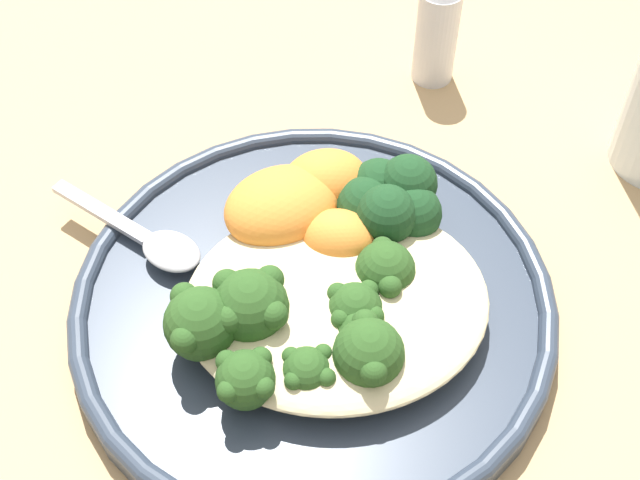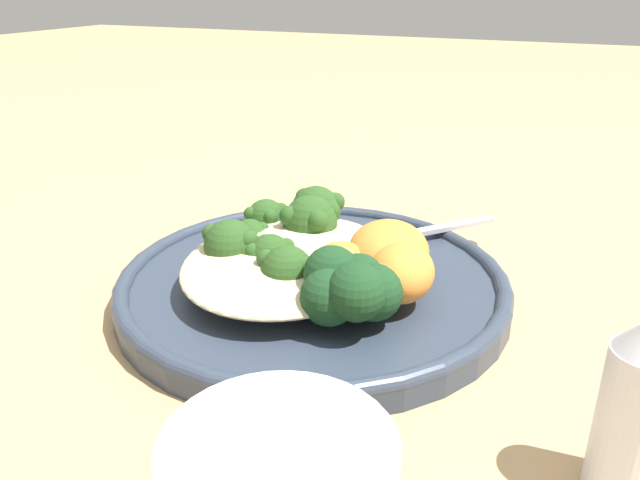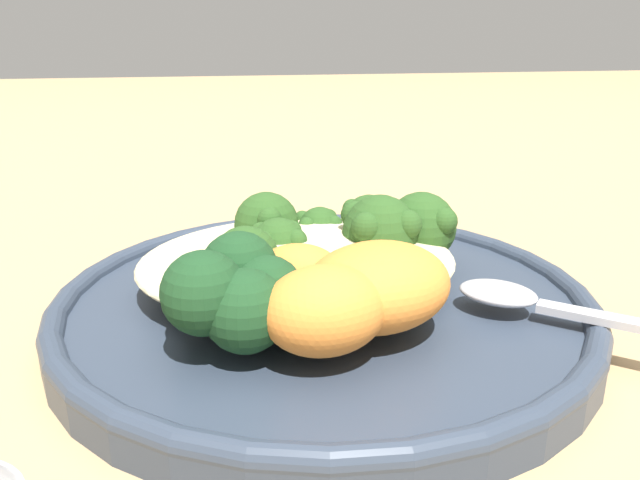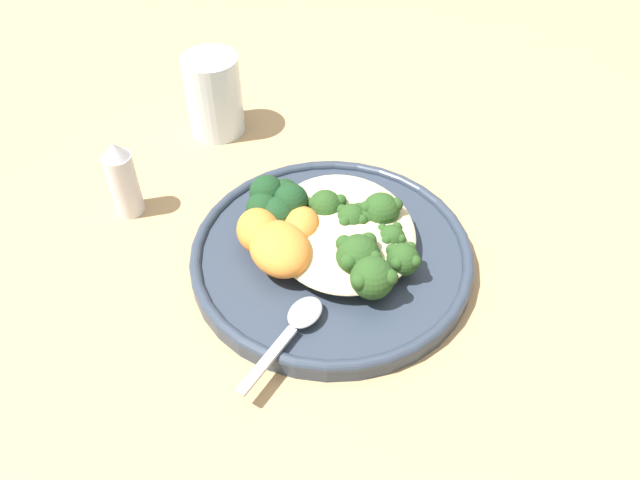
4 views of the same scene
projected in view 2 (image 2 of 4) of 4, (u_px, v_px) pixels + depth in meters
The scene contains 17 objects.
ground_plane at pixel (313, 297), 0.46m from camera, with size 4.00×4.00×0.00m, color tan.
plate at pixel (312, 281), 0.46m from camera, with size 0.28×0.28×0.02m.
quinoa_mound at pixel (290, 260), 0.44m from camera, with size 0.17×0.15×0.02m, color beige.
broccoli_stalk_0 at pixel (320, 216), 0.50m from camera, with size 0.08×0.08×0.04m.
broccoli_stalk_1 at pixel (315, 225), 0.48m from camera, with size 0.05×0.08×0.04m.
broccoli_stalk_2 at pixel (291, 229), 0.49m from camera, with size 0.05×0.12×0.03m.
broccoli_stalk_3 at pixel (283, 242), 0.47m from camera, with size 0.03×0.11×0.03m.
broccoli_stalk_4 at pixel (255, 249), 0.45m from camera, with size 0.08×0.11×0.04m.
broccoli_stalk_5 at pixel (290, 255), 0.45m from camera, with size 0.08×0.10×0.03m.
broccoli_stalk_6 at pixel (288, 256), 0.44m from camera, with size 0.07×0.07×0.03m.
broccoli_stalk_7 at pixel (293, 270), 0.42m from camera, with size 0.09×0.05×0.03m.
sweet_potato_chunk_0 at pixel (401, 272), 0.41m from camera, with size 0.05×0.04×0.04m, color orange.
sweet_potato_chunk_1 at pixel (389, 251), 0.44m from camera, with size 0.07×0.06×0.04m, color orange.
sweet_potato_chunk_2 at pixel (338, 266), 0.42m from camera, with size 0.04×0.04×0.03m, color orange.
kale_tuft at pixel (350, 287), 0.38m from camera, with size 0.06×0.06×0.04m.
spoon at pixel (411, 232), 0.51m from camera, with size 0.10×0.09×0.01m.
salt_shaker at pixel (634, 408), 0.27m from camera, with size 0.03×0.03×0.09m.
Camera 2 is at (-0.37, -0.17, 0.22)m, focal length 35.00 mm.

